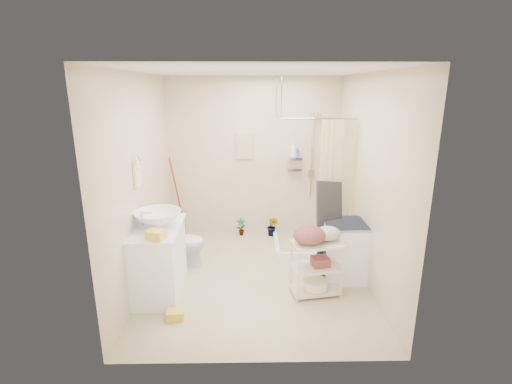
# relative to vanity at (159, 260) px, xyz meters

# --- Properties ---
(floor) EXTENTS (3.20, 3.20, 0.00)m
(floor) POSITION_rel_vanity_xyz_m (1.16, 0.36, -0.42)
(floor) COLOR #BCB28D
(floor) RESTS_ON ground
(ceiling) EXTENTS (2.80, 3.20, 0.04)m
(ceiling) POSITION_rel_vanity_xyz_m (1.16, 0.36, 2.18)
(ceiling) COLOR silver
(ceiling) RESTS_ON ground
(wall_back) EXTENTS (2.80, 0.04, 2.60)m
(wall_back) POSITION_rel_vanity_xyz_m (1.16, 1.96, 0.88)
(wall_back) COLOR beige
(wall_back) RESTS_ON ground
(wall_front) EXTENTS (2.80, 0.04, 2.60)m
(wall_front) POSITION_rel_vanity_xyz_m (1.16, -1.24, 0.88)
(wall_front) COLOR beige
(wall_front) RESTS_ON ground
(wall_left) EXTENTS (0.04, 3.20, 2.60)m
(wall_left) POSITION_rel_vanity_xyz_m (-0.24, 0.36, 0.88)
(wall_left) COLOR beige
(wall_left) RESTS_ON ground
(wall_right) EXTENTS (0.04, 3.20, 2.60)m
(wall_right) POSITION_rel_vanity_xyz_m (2.56, 0.36, 0.88)
(wall_right) COLOR beige
(wall_right) RESTS_ON ground
(vanity) EXTENTS (0.57, 0.98, 0.85)m
(vanity) POSITION_rel_vanity_xyz_m (0.00, 0.00, 0.00)
(vanity) COLOR silver
(vanity) RESTS_ON ground
(sink) EXTENTS (0.55, 0.55, 0.19)m
(sink) POSITION_rel_vanity_xyz_m (0.02, 0.02, 0.52)
(sink) COLOR silver
(sink) RESTS_ON vanity
(counter_basket) EXTENTS (0.23, 0.20, 0.10)m
(counter_basket) POSITION_rel_vanity_xyz_m (0.09, -0.37, 0.48)
(counter_basket) COLOR #E9BD45
(counter_basket) RESTS_ON vanity
(floor_basket) EXTENTS (0.28, 0.23, 0.14)m
(floor_basket) POSITION_rel_vanity_xyz_m (0.28, -0.57, -0.35)
(floor_basket) COLOR gold
(floor_basket) RESTS_ON ground
(toilet) EXTENTS (0.68, 0.41, 0.67)m
(toilet) POSITION_rel_vanity_xyz_m (0.12, 0.73, -0.09)
(toilet) COLOR silver
(toilet) RESTS_ON ground
(mop) EXTENTS (0.15, 0.15, 1.35)m
(mop) POSITION_rel_vanity_xyz_m (-0.15, 1.80, 0.25)
(mop) COLOR red
(mop) RESTS_ON ground
(potted_plant_a) EXTENTS (0.18, 0.15, 0.30)m
(potted_plant_a) POSITION_rel_vanity_xyz_m (0.94, 1.79, -0.28)
(potted_plant_a) COLOR #985728
(potted_plant_a) RESTS_ON ground
(potted_plant_b) EXTENTS (0.23, 0.22, 0.34)m
(potted_plant_b) POSITION_rel_vanity_xyz_m (1.47, 1.76, -0.26)
(potted_plant_b) COLOR brown
(potted_plant_b) RESTS_ON ground
(hanging_towel) EXTENTS (0.28, 0.03, 0.42)m
(hanging_towel) POSITION_rel_vanity_xyz_m (1.01, 1.94, 1.08)
(hanging_towel) COLOR #C8B68A
(hanging_towel) RESTS_ON wall_back
(towel_ring) EXTENTS (0.04, 0.22, 0.34)m
(towel_ring) POSITION_rel_vanity_xyz_m (-0.22, 0.16, 1.05)
(towel_ring) COLOR #FDE28F
(towel_ring) RESTS_ON wall_left
(tp_holder) EXTENTS (0.08, 0.12, 0.14)m
(tp_holder) POSITION_rel_vanity_xyz_m (-0.20, 0.41, 0.30)
(tp_holder) COLOR silver
(tp_holder) RESTS_ON wall_left
(shower) EXTENTS (1.10, 1.10, 2.10)m
(shower) POSITION_rel_vanity_xyz_m (2.01, 1.41, 0.63)
(shower) COLOR white
(shower) RESTS_ON ground
(shampoo_bottle_a) EXTENTS (0.12, 0.12, 0.26)m
(shampoo_bottle_a) POSITION_rel_vanity_xyz_m (1.80, 1.87, 1.03)
(shampoo_bottle_a) COLOR silver
(shampoo_bottle_a) RESTS_ON shower
(shampoo_bottle_b) EXTENTS (0.07, 0.07, 0.15)m
(shampoo_bottle_b) POSITION_rel_vanity_xyz_m (1.86, 1.89, 0.97)
(shampoo_bottle_b) COLOR #3752AB
(shampoo_bottle_b) RESTS_ON shower
(washing_machine) EXTENTS (0.53, 0.55, 0.77)m
(washing_machine) POSITION_rel_vanity_xyz_m (2.30, 0.32, -0.04)
(washing_machine) COLOR silver
(washing_machine) RESTS_ON ground
(laundry_rack) EXTENTS (0.63, 0.43, 0.80)m
(laundry_rack) POSITION_rel_vanity_xyz_m (1.88, -0.06, -0.03)
(laundry_rack) COLOR beige
(laundry_rack) RESTS_ON ground
(ironing_board) EXTENTS (0.38, 0.23, 1.30)m
(ironing_board) POSITION_rel_vanity_xyz_m (2.12, 0.39, 0.23)
(ironing_board) COLOR black
(ironing_board) RESTS_ON ground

